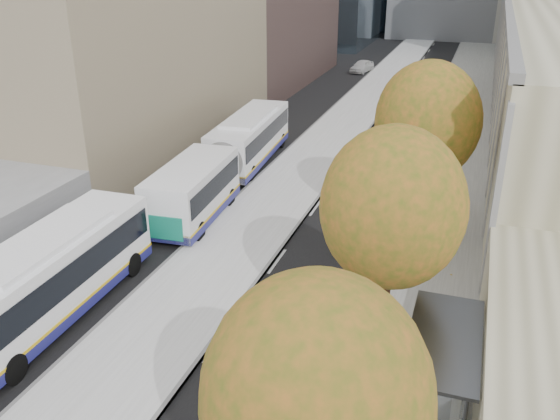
% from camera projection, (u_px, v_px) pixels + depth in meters
% --- Properties ---
extents(bus_platform, '(4.25, 150.00, 0.15)m').
position_uv_depth(bus_platform, '(328.00, 141.00, 40.22)').
color(bus_platform, '#BABABA').
rests_on(bus_platform, ground).
extents(sidewalk, '(4.75, 150.00, 0.08)m').
position_uv_depth(sidewalk, '(449.00, 154.00, 37.86)').
color(sidewalk, gray).
rests_on(sidewalk, ground).
extents(bus_shelter, '(1.90, 4.40, 2.53)m').
position_uv_depth(bus_shelter, '(450.00, 353.00, 15.72)').
color(bus_shelter, '#383A3F').
rests_on(bus_shelter, sidewalk).
extents(tree_b, '(4.00, 4.00, 6.97)m').
position_uv_depth(tree_b, '(316.00, 398.00, 10.03)').
color(tree_b, black).
rests_on(tree_b, sidewalk).
extents(tree_c, '(4.20, 4.20, 7.28)m').
position_uv_depth(tree_c, '(393.00, 208.00, 16.87)').
color(tree_c, black).
rests_on(tree_c, sidewalk).
extents(tree_d, '(4.40, 4.40, 7.60)m').
position_uv_depth(tree_d, '(428.00, 121.00, 24.58)').
color(tree_d, black).
rests_on(tree_d, sidewalk).
extents(bus_far, '(3.57, 16.91, 2.80)m').
position_uv_depth(bus_far, '(229.00, 157.00, 32.63)').
color(bus_far, white).
rests_on(bus_far, ground).
extents(distant_car, '(2.25, 4.02, 1.29)m').
position_uv_depth(distant_car, '(362.00, 66.00, 63.09)').
color(distant_car, silver).
rests_on(distant_car, ground).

